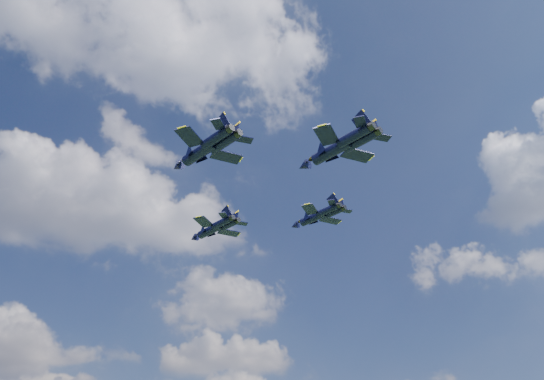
{
  "coord_description": "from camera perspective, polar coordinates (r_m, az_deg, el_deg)",
  "views": [
    {
      "loc": [
        -16.98,
        -83.65,
        3.49
      ],
      "look_at": [
        2.92,
        -0.3,
        55.62
      ],
      "focal_mm": 35.0,
      "sensor_mm": 36.0,
      "label": 1
    }
  ],
  "objects": [
    {
      "name": "jet_lead",
      "position": [
        112.73,
        -6.81,
        -4.37
      ],
      "size": [
        11.39,
        14.79,
        3.65
      ],
      "rotation": [
        0.0,
        0.0,
        0.57
      ],
      "color": "black"
    },
    {
      "name": "jet_slot",
      "position": [
        92.55,
        6.17,
        4.08
      ],
      "size": [
        13.4,
        17.78,
        4.36
      ],
      "rotation": [
        0.0,
        0.0,
        0.54
      ],
      "color": "black"
    },
    {
      "name": "jet_left",
      "position": [
        94.09,
        -7.98,
        3.93
      ],
      "size": [
        13.37,
        17.49,
        4.31
      ],
      "rotation": [
        0.0,
        0.0,
        0.56
      ],
      "color": "black"
    },
    {
      "name": "jet_right",
      "position": [
        113.45,
        4.3,
        -3.05
      ],
      "size": [
        11.23,
        14.48,
        3.58
      ],
      "rotation": [
        0.0,
        0.0,
        0.57
      ],
      "color": "black"
    }
  ]
}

